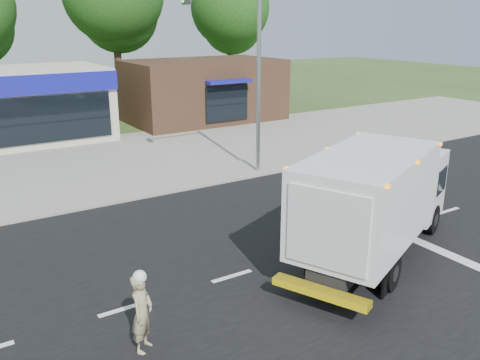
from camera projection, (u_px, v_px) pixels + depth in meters
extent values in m
plane|color=#385123|center=(318.00, 251.00, 15.00)|extent=(120.00, 120.00, 0.00)
cube|color=black|center=(318.00, 250.00, 15.00)|extent=(60.00, 14.00, 0.02)
cube|color=gray|center=(192.00, 179.00, 21.59)|extent=(60.00, 2.40, 0.12)
cube|color=gray|center=(140.00, 151.00, 26.28)|extent=(60.00, 9.00, 0.02)
cube|color=silver|center=(123.00, 309.00, 11.94)|extent=(1.20, 0.15, 0.01)
cube|color=silver|center=(232.00, 276.00, 13.47)|extent=(1.20, 0.15, 0.01)
cube|color=silver|center=(318.00, 250.00, 15.00)|extent=(1.20, 0.15, 0.01)
cube|color=silver|center=(389.00, 229.00, 16.53)|extent=(1.20, 0.15, 0.01)
cube|color=silver|center=(447.00, 211.00, 18.06)|extent=(1.20, 0.15, 0.01)
cube|color=silver|center=(472.00, 264.00, 14.11)|extent=(0.40, 7.00, 0.01)
cube|color=black|center=(363.00, 245.00, 13.73)|extent=(4.91, 2.90, 0.35)
cube|color=silver|center=(405.00, 183.00, 16.25)|extent=(2.66, 2.74, 2.07)
cube|color=black|center=(413.00, 170.00, 16.93)|extent=(0.90, 1.77, 0.89)
cube|color=white|center=(367.00, 197.00, 13.31)|extent=(5.47, 4.17, 2.32)
cube|color=silver|center=(327.00, 230.00, 11.35)|extent=(0.85, 1.83, 1.88)
cube|color=yellow|center=(320.00, 292.00, 11.66)|extent=(1.28, 2.31, 0.18)
cube|color=orange|center=(370.00, 155.00, 12.97)|extent=(5.31, 4.12, 0.08)
cylinder|color=black|center=(374.00, 207.00, 17.10)|extent=(0.99, 0.65, 0.95)
cylinder|color=black|center=(431.00, 219.00, 16.11)|extent=(0.99, 0.65, 0.95)
cylinder|color=black|center=(318.00, 253.00, 13.77)|extent=(0.99, 0.65, 0.95)
cylinder|color=black|center=(390.00, 272.00, 12.72)|extent=(0.99, 0.65, 0.95)
imported|color=tan|center=(142.00, 313.00, 10.26)|extent=(0.73, 0.72, 1.70)
sphere|color=white|center=(140.00, 277.00, 10.01)|extent=(0.28, 0.28, 0.28)
cube|color=#382316|center=(203.00, 90.00, 34.08)|extent=(10.00, 6.00, 4.00)
cube|color=#141692|center=(227.00, 81.00, 31.32)|extent=(3.00, 1.20, 0.20)
cube|color=black|center=(227.00, 104.00, 31.78)|extent=(3.00, 0.12, 2.20)
cylinder|color=gray|center=(259.00, 82.00, 21.45)|extent=(0.18, 0.18, 8.00)
cylinder|color=#332114|center=(118.00, 56.00, 38.42)|extent=(0.56, 0.56, 7.84)
sphere|color=#144814|center=(119.00, 14.00, 38.17)|extent=(5.82, 5.82, 5.82)
cylinder|color=#332114|center=(230.00, 56.00, 43.65)|extent=(0.56, 0.56, 7.00)
sphere|color=#144814|center=(230.00, 7.00, 42.44)|extent=(6.60, 6.60, 6.60)
sphere|color=#144814|center=(232.00, 24.00, 43.49)|extent=(5.20, 5.20, 5.20)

